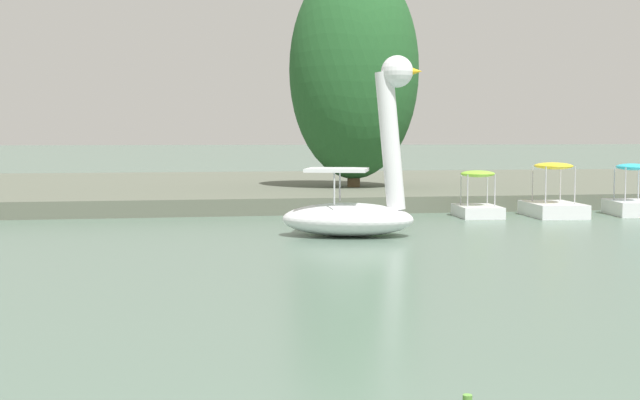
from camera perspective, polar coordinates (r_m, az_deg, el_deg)
The scene contains 6 objects.
shore_bank_far at distance 37.33m, azimuth -8.50°, elevation 0.70°, with size 124.72×20.73×0.50m, color #5B6051.
swan_boat at distance 21.61m, azimuth 2.23°, elevation 0.21°, with size 3.45×2.63×4.16m.
pedal_boat_lime at distance 27.19m, azimuth 9.59°, elevation -0.16°, with size 1.37×2.00×1.34m.
pedal_boat_yellow at distance 27.81m, azimuth 14.04°, elevation -0.05°, with size 1.64×2.52×1.56m.
pedal_boat_cyan at distance 28.95m, azimuth 18.49°, elevation -0.01°, with size 1.56×2.21×1.52m.
tree_willow_near_path at distance 33.50m, azimuth 2.09°, elevation 7.93°, with size 5.69×5.69×8.05m.
Camera 1 is at (-1.75, -4.11, 2.32)m, focal length 52.42 mm.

